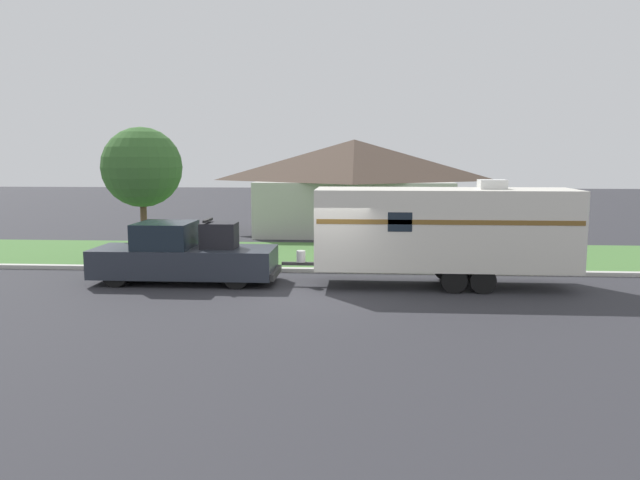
% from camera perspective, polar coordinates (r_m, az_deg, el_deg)
% --- Properties ---
extents(ground_plane, '(120.00, 120.00, 0.00)m').
position_cam_1_polar(ground_plane, '(17.87, 0.51, -5.22)').
color(ground_plane, '#2D2D33').
extents(curb_strip, '(80.00, 0.30, 0.14)m').
position_cam_1_polar(curb_strip, '(21.52, 1.11, -2.80)').
color(curb_strip, beige).
rests_on(curb_strip, ground_plane).
extents(lawn_strip, '(80.00, 7.00, 0.03)m').
position_cam_1_polar(lawn_strip, '(25.12, 1.53, -1.40)').
color(lawn_strip, '#477538').
rests_on(lawn_strip, ground_plane).
extents(house_across_street, '(10.46, 6.66, 4.82)m').
position_cam_1_polar(house_across_street, '(32.45, 3.13, 5.07)').
color(house_across_street, '#B2B2A8').
rests_on(house_across_street, ground_plane).
extents(pickup_truck, '(5.81, 2.02, 2.03)m').
position_cam_1_polar(pickup_truck, '(20.20, -12.38, -1.43)').
color(pickup_truck, black).
rests_on(pickup_truck, ground_plane).
extents(travel_trailer, '(8.90, 2.27, 3.28)m').
position_cam_1_polar(travel_trailer, '(19.42, 11.28, 1.03)').
color(travel_trailer, black).
rests_on(travel_trailer, ground_plane).
extents(mailbox, '(0.48, 0.20, 1.30)m').
position_cam_1_polar(mailbox, '(22.41, 2.89, 0.02)').
color(mailbox, brown).
rests_on(mailbox, ground_plane).
extents(tree_in_yard, '(2.97, 2.97, 5.06)m').
position_cam_1_polar(tree_in_yard, '(24.25, -15.98, 6.39)').
color(tree_in_yard, brown).
rests_on(tree_in_yard, ground_plane).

